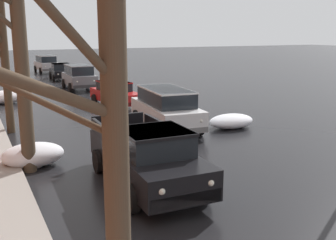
# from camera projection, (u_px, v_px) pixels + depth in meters

# --- Properties ---
(snow_bank_near_corner_left) EXTENTS (1.95, 1.35, 0.75)m
(snow_bank_near_corner_left) POSITION_uv_depth(u_px,v_px,m) (33.00, 156.00, 12.72)
(snow_bank_near_corner_left) COLOR white
(snow_bank_near_corner_left) RESTS_ON ground
(snow_bank_mid_block_left) EXTENTS (2.81, 1.11, 0.79)m
(snow_bank_mid_block_left) POSITION_uv_depth(u_px,v_px,m) (3.00, 97.00, 23.89)
(snow_bank_mid_block_left) COLOR white
(snow_bank_mid_block_left) RESTS_ON ground
(snow_bank_near_corner_right) EXTENTS (2.16, 1.36, 0.63)m
(snow_bank_near_corner_right) POSITION_uv_depth(u_px,v_px,m) (232.00, 121.00, 17.86)
(snow_bank_near_corner_right) COLOR white
(snow_bank_near_corner_right) RESTS_ON ground
(snow_bank_along_right_kerb) EXTENTS (2.41, 1.38, 0.78)m
(snow_bank_along_right_kerb) POSITION_uv_depth(u_px,v_px,m) (3.00, 97.00, 23.96)
(snow_bank_along_right_kerb) COLOR white
(snow_bank_along_right_kerb) RESTS_ON ground
(bare_tree_at_the_corner) EXTENTS (3.76, 2.89, 6.63)m
(bare_tree_at_the_corner) POSITION_uv_depth(u_px,v_px,m) (112.00, 96.00, 4.42)
(bare_tree_at_the_corner) COLOR #4C3D2D
(bare_tree_at_the_corner) RESTS_ON ground
(bare_tree_second_along_sidewalk) EXTENTS (1.96, 2.01, 6.87)m
(bare_tree_second_along_sidewalk) POSITION_uv_depth(u_px,v_px,m) (20.00, 55.00, 11.56)
(bare_tree_second_along_sidewalk) COLOR #4C3D2D
(bare_tree_second_along_sidewalk) RESTS_ON ground
(bare_tree_mid_block) EXTENTS (1.97, 1.60, 5.71)m
(bare_tree_mid_block) POSITION_uv_depth(u_px,v_px,m) (2.00, 61.00, 16.41)
(bare_tree_mid_block) COLOR #423323
(bare_tree_mid_block) RESTS_ON ground
(pickup_truck_black_approaching_near_lane) EXTENTS (2.30, 5.27, 1.76)m
(pickup_truck_black_approaching_near_lane) POSITION_uv_depth(u_px,v_px,m) (147.00, 156.00, 11.00)
(pickup_truck_black_approaching_near_lane) COLOR black
(pickup_truck_black_approaching_near_lane) RESTS_ON ground
(suv_white_parked_kerbside_close) EXTENTS (2.40, 4.87, 1.82)m
(suv_white_parked_kerbside_close) POSITION_uv_depth(u_px,v_px,m) (166.00, 107.00, 17.45)
(suv_white_parked_kerbside_close) COLOR silver
(suv_white_parked_kerbside_close) RESTS_ON ground
(sedan_red_parked_kerbside_mid) EXTENTS (2.04, 4.24, 1.42)m
(sedan_red_parked_kerbside_mid) POSITION_uv_depth(u_px,v_px,m) (115.00, 93.00, 23.09)
(sedan_red_parked_kerbside_mid) COLOR red
(sedan_red_parked_kerbside_mid) RESTS_ON ground
(suv_grey_parked_far_down_block) EXTENTS (2.17, 4.32, 1.82)m
(suv_grey_parked_far_down_block) POSITION_uv_depth(u_px,v_px,m) (79.00, 76.00, 29.89)
(suv_grey_parked_far_down_block) COLOR slate
(suv_grey_parked_far_down_block) RESTS_ON ground
(sedan_black_queued_behind_truck) EXTENTS (2.16, 4.15, 1.42)m
(sedan_black_queued_behind_truck) POSITION_uv_depth(u_px,v_px,m) (61.00, 71.00, 36.18)
(sedan_black_queued_behind_truck) COLOR black
(sedan_black_queued_behind_truck) RESTS_ON ground
(suv_silver_at_far_intersection) EXTENTS (2.09, 4.55, 1.82)m
(suv_silver_at_far_intersection) POSITION_uv_depth(u_px,v_px,m) (46.00, 63.00, 42.11)
(suv_silver_at_far_intersection) COLOR #B7B7BC
(suv_silver_at_far_intersection) RESTS_ON ground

